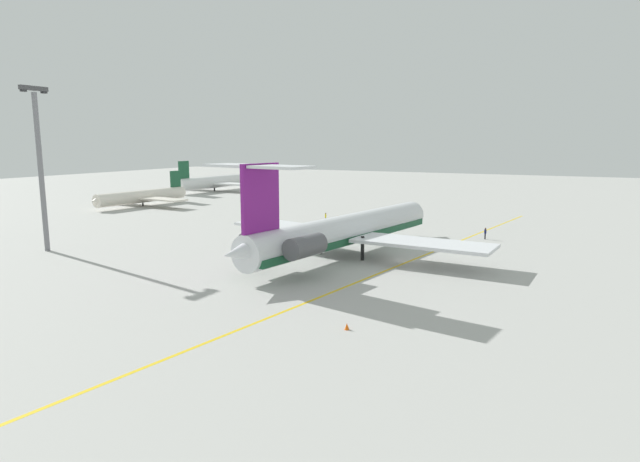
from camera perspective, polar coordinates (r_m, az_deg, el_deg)
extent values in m
plane|color=#ADADA8|center=(69.96, 8.77, -3.10)|extent=(394.56, 394.56, 0.00)
cylinder|color=silver|center=(71.42, 2.87, 0.11)|extent=(39.28, 10.54, 4.17)
cone|color=silver|center=(88.28, 9.84, 1.79)|extent=(4.95, 4.67, 4.01)
cone|color=silver|center=(56.28, -8.11, -2.17)|extent=(6.59, 4.50, 3.55)
cube|color=#195133|center=(71.58, 2.86, -0.64)|extent=(38.43, 10.48, 0.92)
cube|color=silver|center=(78.54, -3.38, 0.42)|extent=(10.92, 18.50, 0.42)
cube|color=silver|center=(67.15, 11.00, -1.30)|extent=(7.56, 17.75, 0.42)
cylinder|color=#515156|center=(62.89, -6.45, -0.95)|extent=(5.54, 3.24, 2.42)
cube|color=silver|center=(62.41, -5.96, -1.02)|extent=(3.31, 1.83, 0.50)
cylinder|color=#515156|center=(58.64, -1.60, -1.66)|extent=(5.54, 3.24, 2.42)
cube|color=silver|center=(59.08, -2.16, -1.58)|extent=(3.31, 1.83, 0.50)
cube|color=#7A197F|center=(57.32, -6.42, 3.55)|extent=(5.64, 1.34, 7.39)
cube|color=silver|center=(59.07, -9.18, 6.98)|extent=(4.86, 6.65, 0.29)
cube|color=silver|center=(54.54, -4.18, 6.87)|extent=(4.86, 6.65, 0.29)
cylinder|color=black|center=(81.87, 7.45, -0.09)|extent=(0.46, 0.46, 3.16)
cylinder|color=black|center=(72.56, 0.09, -1.25)|extent=(0.46, 0.46, 3.16)
cylinder|color=black|center=(68.93, 4.59, -1.86)|extent=(0.46, 0.46, 3.16)
cylinder|color=silver|center=(133.92, -18.54, 3.55)|extent=(25.32, 5.21, 3.01)
cone|color=silver|center=(126.29, -22.91, 2.96)|extent=(2.70, 3.06, 2.86)
cube|color=silver|center=(128.49, -16.46, 3.29)|extent=(5.37, 11.82, 0.36)
cube|color=silver|center=(139.57, -20.45, 3.55)|extent=(5.37, 11.82, 0.36)
cube|color=#195133|center=(140.67, -15.29, 5.43)|extent=(3.29, 0.59, 4.10)
cylinder|color=black|center=(134.05, -18.51, 3.00)|extent=(0.36, 0.36, 2.02)
cylinder|color=white|center=(169.24, -11.30, 5.20)|extent=(31.00, 5.25, 3.69)
cone|color=white|center=(181.18, -8.11, 5.56)|extent=(3.19, 3.65, 3.50)
cube|color=white|center=(175.19, -13.51, 5.14)|extent=(6.07, 14.34, 0.44)
cube|color=white|center=(163.62, -8.93, 4.99)|extent=(6.07, 14.34, 0.44)
cube|color=#195133|center=(159.32, -14.43, 6.39)|extent=(4.04, 0.57, 5.03)
cylinder|color=black|center=(169.37, -11.28, 4.65)|extent=(0.44, 0.44, 2.48)
cylinder|color=black|center=(101.64, 0.60, 1.21)|extent=(0.11, 0.11, 0.86)
cylinder|color=black|center=(101.50, 0.63, 1.20)|extent=(0.11, 0.11, 0.86)
cylinder|color=yellow|center=(101.46, 0.61, 1.63)|extent=(0.29, 0.29, 0.68)
sphere|color=#8C6647|center=(101.39, 0.61, 1.90)|extent=(0.27, 0.27, 0.27)
cylinder|color=yellow|center=(101.63, 0.57, 1.67)|extent=(0.08, 0.08, 0.58)
cylinder|color=yellow|center=(101.28, 0.65, 1.64)|extent=(0.08, 0.08, 0.58)
cylinder|color=black|center=(98.56, 1.92, 0.92)|extent=(0.10, 0.10, 0.80)
cylinder|color=black|center=(98.54, 2.00, 0.92)|extent=(0.10, 0.10, 0.80)
cylinder|color=orange|center=(98.45, 1.96, 1.34)|extent=(0.27, 0.27, 0.64)
sphere|color=tan|center=(98.38, 1.96, 1.59)|extent=(0.25, 0.25, 0.25)
cylinder|color=orange|center=(98.47, 1.86, 1.36)|extent=(0.07, 0.07, 0.54)
cylinder|color=orange|center=(98.42, 2.06, 1.35)|extent=(0.07, 0.07, 0.54)
cylinder|color=black|center=(87.71, 17.29, -0.56)|extent=(0.11, 0.11, 0.87)
cylinder|color=black|center=(87.60, 17.36, -0.58)|extent=(0.11, 0.11, 0.87)
cylinder|color=#191E4C|center=(87.53, 17.35, -0.07)|extent=(0.29, 0.29, 0.69)
sphere|color=brown|center=(87.45, 17.36, 0.24)|extent=(0.27, 0.27, 0.27)
cylinder|color=#191E4C|center=(87.66, 17.26, -0.03)|extent=(0.08, 0.08, 0.59)
cylinder|color=#191E4C|center=(87.39, 17.43, -0.06)|extent=(0.08, 0.08, 0.59)
cone|color=#EA590F|center=(44.16, 2.91, -10.21)|extent=(0.40, 0.40, 0.55)
cube|color=gold|center=(69.13, 9.47, -3.27)|extent=(103.51, 17.13, 0.01)
cylinder|color=slate|center=(83.06, -27.80, 5.50)|extent=(0.70, 0.70, 21.81)
cube|color=#424244|center=(83.25, -28.42, 13.34)|extent=(4.00, 0.60, 0.60)
cube|color=#2D2D30|center=(82.36, -29.28, 13.09)|extent=(0.70, 0.50, 0.44)
cube|color=#2D2D30|center=(84.11, -27.55, 13.12)|extent=(0.70, 0.50, 0.44)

